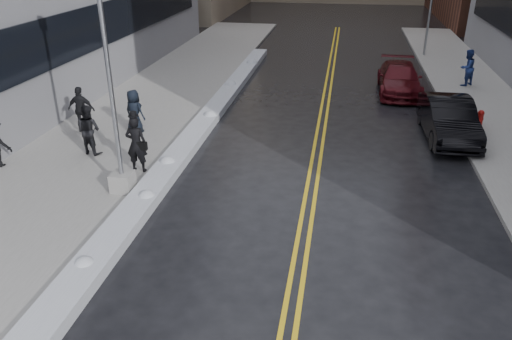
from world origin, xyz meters
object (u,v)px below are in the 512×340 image
at_px(pedestrian_c, 134,111).
at_px(car_black, 448,119).
at_px(lamppost, 115,119).
at_px(pedestrian_d, 81,110).
at_px(traffic_signal, 431,4).
at_px(pedestrian_b, 89,130).
at_px(fire_hydrant, 480,118).
at_px(pedestrian_east, 467,68).
at_px(car_maroon, 399,79).
at_px(pedestrian_fedora, 136,144).

height_order(pedestrian_c, car_black, pedestrian_c).
height_order(lamppost, pedestrian_d, lamppost).
bearing_deg(traffic_signal, pedestrian_b, -126.16).
bearing_deg(pedestrian_b, fire_hydrant, -144.79).
bearing_deg(car_black, pedestrian_c, -173.35).
distance_m(pedestrian_east, car_maroon, 3.87).
distance_m(pedestrian_c, car_black, 12.53).
bearing_deg(lamppost, car_black, 32.27).
bearing_deg(car_maroon, traffic_signal, 75.62).
bearing_deg(traffic_signal, pedestrian_fedora, -120.04).
bearing_deg(fire_hydrant, pedestrian_c, -167.49).
relative_size(pedestrian_east, car_black, 0.39).
xyz_separation_m(pedestrian_c, car_black, (12.38, 1.90, -0.22)).
bearing_deg(pedestrian_d, pedestrian_c, -176.29).
relative_size(pedestrian_d, car_black, 0.38).
relative_size(pedestrian_fedora, pedestrian_c, 1.10).
relative_size(pedestrian_d, pedestrian_east, 0.98).
xyz_separation_m(pedestrian_fedora, car_maroon, (9.50, 11.60, -0.38)).
relative_size(pedestrian_c, car_black, 0.36).
relative_size(lamppost, pedestrian_c, 4.32).
xyz_separation_m(pedestrian_c, pedestrian_d, (-2.13, -0.27, 0.05)).
bearing_deg(pedestrian_c, car_black, -152.31).
distance_m(pedestrian_d, car_black, 14.68).
xyz_separation_m(pedestrian_fedora, car_black, (10.88, 5.36, -0.31)).
xyz_separation_m(lamppost, pedestrian_d, (-3.71, 4.65, -1.45)).
relative_size(pedestrian_fedora, car_maroon, 0.38).
relative_size(traffic_signal, pedestrian_east, 3.16).
bearing_deg(pedestrian_c, car_maroon, -124.53).
height_order(pedestrian_fedora, pedestrian_b, pedestrian_fedora).
bearing_deg(fire_hydrant, car_maroon, 119.57).
xyz_separation_m(pedestrian_fedora, pedestrian_c, (-1.51, 3.45, -0.09)).
relative_size(pedestrian_b, pedestrian_c, 1.04).
height_order(traffic_signal, pedestrian_fedora, traffic_signal).
height_order(lamppost, pedestrian_east, lamppost).
height_order(pedestrian_c, pedestrian_d, pedestrian_d).
height_order(pedestrian_east, car_maroon, pedestrian_east).
bearing_deg(traffic_signal, pedestrian_c, -128.08).
bearing_deg(lamppost, pedestrian_east, 48.39).
distance_m(pedestrian_c, pedestrian_d, 2.15).
relative_size(pedestrian_c, pedestrian_d, 0.95).
xyz_separation_m(lamppost, pedestrian_fedora, (-0.08, 1.46, -1.41)).
bearing_deg(car_black, lamppost, -149.81).
bearing_deg(car_maroon, lamppost, -125.29).
bearing_deg(car_maroon, pedestrian_fedora, -128.80).
height_order(traffic_signal, pedestrian_b, traffic_signal).
bearing_deg(car_maroon, car_black, -77.08).
height_order(pedestrian_b, pedestrian_d, pedestrian_d).
distance_m(lamppost, fire_hydrant, 14.81).
bearing_deg(lamppost, pedestrian_b, 132.25).
distance_m(fire_hydrant, pedestrian_d, 16.37).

